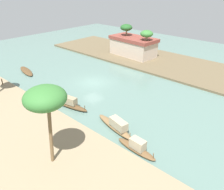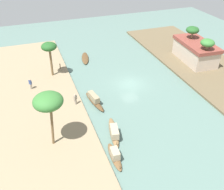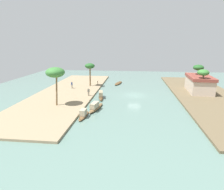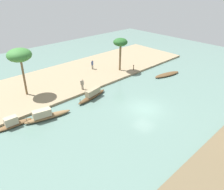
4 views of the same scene
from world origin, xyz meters
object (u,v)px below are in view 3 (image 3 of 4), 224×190
object	(u,v)px
sampan_downstream_large	(101,95)
person_by_mooring	(72,85)
palm_tree_right_short	(203,73)
sampan_midstream	(83,114)
palm_tree_left_far	(55,73)
palm_tree_right_tall	(198,68)
riverside_building	(199,84)
sampan_with_tall_canopy	(118,83)
palm_tree_left_near	(90,67)
person_on_near_bank	(88,92)
mooring_post	(98,83)
sampan_open_hull	(96,107)

from	to	relation	value
sampan_downstream_large	person_by_mooring	size ratio (longest dim) A/B	3.19
palm_tree_right_short	sampan_midstream	bearing A→B (deg)	-56.95
palm_tree_left_far	palm_tree_right_tall	bearing A→B (deg)	118.22
sampan_midstream	palm_tree_left_far	world-z (taller)	palm_tree_left_far
palm_tree_right_short	palm_tree_right_tall	bearing A→B (deg)	172.91
palm_tree_right_tall	riverside_building	world-z (taller)	palm_tree_right_tall
palm_tree_left_far	sampan_with_tall_canopy	bearing A→B (deg)	156.75
palm_tree_left_far	palm_tree_right_tall	world-z (taller)	palm_tree_left_far
palm_tree_right_tall	palm_tree_left_near	bearing A→B (deg)	-92.89
sampan_midstream	palm_tree_left_near	distance (m)	20.63
person_on_near_bank	riverside_building	size ratio (longest dim) A/B	0.17
mooring_post	riverside_building	xyz separation A→B (m)	(4.94, 23.16, 1.33)
person_by_mooring	mooring_post	distance (m)	7.22
sampan_with_tall_canopy	mooring_post	world-z (taller)	mooring_post
mooring_post	riverside_building	world-z (taller)	riverside_building
sampan_with_tall_canopy	person_on_near_bank	world-z (taller)	person_on_near_bank
sampan_open_hull	palm_tree_right_short	bearing A→B (deg)	129.07
sampan_downstream_large	person_by_mooring	xyz separation A→B (m)	(-6.23, -7.88, 0.59)
palm_tree_left_near	palm_tree_left_far	world-z (taller)	palm_tree_left_far
palm_tree_right_tall	riverside_building	bearing A→B (deg)	-2.20
person_by_mooring	riverside_building	world-z (taller)	riverside_building
riverside_building	sampan_downstream_large	bearing A→B (deg)	-69.24
palm_tree_left_far	sampan_downstream_large	bearing A→B (deg)	134.57
palm_tree_left_far	riverside_building	bearing A→B (deg)	115.13
sampan_open_hull	palm_tree_right_tall	bearing A→B (deg)	138.69
mooring_post	palm_tree_right_tall	world-z (taller)	palm_tree_right_tall
riverside_building	person_on_near_bank	bearing A→B (deg)	-71.52
palm_tree_right_tall	mooring_post	bearing A→B (deg)	-97.56
sampan_open_hull	sampan_with_tall_canopy	size ratio (longest dim) A/B	1.03
mooring_post	palm_tree_left_near	world-z (taller)	palm_tree_left_near
riverside_building	sampan_midstream	bearing A→B (deg)	-48.22
palm_tree_right_tall	person_on_near_bank	bearing A→B (deg)	-70.99
sampan_downstream_large	sampan_open_hull	xyz separation A→B (m)	(7.03, 0.32, -0.02)
mooring_post	sampan_downstream_large	bearing A→B (deg)	13.48
mooring_post	palm_tree_right_short	size ratio (longest dim) A/B	0.17
sampan_downstream_large	palm_tree_left_near	bearing A→B (deg)	-166.23
palm_tree_left_far	sampan_open_hull	bearing A→B (deg)	83.65
mooring_post	palm_tree_left_far	xyz separation A→B (m)	(17.53, -3.69, 5.09)
sampan_open_hull	person_on_near_bank	bearing A→B (deg)	-146.69
mooring_post	palm_tree_right_short	bearing A→B (deg)	70.12
person_by_mooring	sampan_with_tall_canopy	bearing A→B (deg)	-86.18
sampan_with_tall_canopy	palm_tree_left_far	xyz separation A→B (m)	(20.36, -8.75, 5.66)
palm_tree_left_far	riverside_building	size ratio (longest dim) A/B	0.71
palm_tree_right_tall	sampan_midstream	bearing A→B (deg)	-48.99
palm_tree_right_short	riverside_building	bearing A→B (deg)	170.15
palm_tree_left_far	palm_tree_right_tall	xyz separation A→B (m)	(-14.45, 26.92, -0.66)
sampan_downstream_large	sampan_open_hull	distance (m)	7.04
person_on_near_bank	person_by_mooring	xyz separation A→B (m)	(-6.02, -5.34, 0.03)
sampan_midstream	palm_tree_right_tall	world-z (taller)	palm_tree_right_tall
sampan_open_hull	palm_tree_left_near	xyz separation A→B (m)	(-16.44, -4.53, 4.55)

